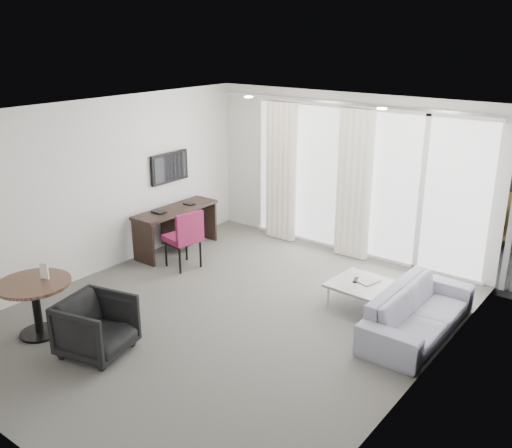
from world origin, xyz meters
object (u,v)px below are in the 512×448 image
Objects in this scene: tub_armchair at (96,327)px; sofa at (418,312)px; desk_chair at (183,238)px; rattan_chair_a at (404,215)px; round_table at (37,308)px; desk at (176,229)px; coffee_table at (361,294)px.

sofa is (2.72, 2.66, -0.06)m from tub_armchair.
rattan_chair_a is (2.17, 3.30, -0.04)m from desk_chair.
rattan_chair_a is (1.19, 5.71, 0.09)m from tub_armchair.
round_table is (0.07, -2.57, -0.12)m from desk_chair.
desk_chair reaches higher than round_table.
desk is at bearing 102.18° from round_table.
desk reaches higher than round_table.
sofa is (0.88, -0.21, 0.11)m from coffee_table.
round_table is 1.17× the size of tub_armchair.
rattan_chair_a is at bearing 46.08° from desk.
desk is at bearing -179.64° from coffee_table.
coffee_table is 0.39× the size of sofa.
desk_chair is 2.57m from round_table.
desk is 1.80× the size of round_table.
sofa is at bearing 15.43° from desk_chair.
round_table is at bearing -77.82° from desk.
desk is 0.74m from desk_chair.
desk_chair is 1.24× the size of coffee_table.
tub_armchair is at bearing 134.42° from sofa.
tub_armchair is 0.98× the size of coffee_table.
coffee_table is (3.41, 0.02, -0.20)m from desk.
round_table is at bearing -132.26° from coffee_table.
desk_chair reaches higher than tub_armchair.
desk_chair is 0.49× the size of sofa.
rattan_chair_a is (2.75, 2.86, 0.06)m from desk.
desk_chair is 1.10× the size of rattan_chair_a.
tub_armchair is 3.41m from coffee_table.
desk is 0.81× the size of sofa.
coffee_table is at bearing 47.74° from round_table.
desk reaches higher than sofa.
desk_chair is 1.26× the size of tub_armchair.
desk is at bearing 87.54° from sofa.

